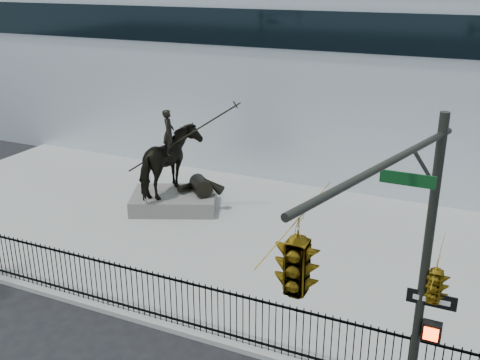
% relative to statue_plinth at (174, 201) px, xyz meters
% --- Properties ---
extents(ground, '(120.00, 120.00, 0.00)m').
position_rel_statue_plinth_xyz_m(ground, '(3.58, -8.27, -0.47)').
color(ground, black).
rests_on(ground, ground).
extents(plaza, '(30.00, 12.00, 0.15)m').
position_rel_statue_plinth_xyz_m(plaza, '(3.58, -1.27, -0.39)').
color(plaza, '#9C9B99').
rests_on(plaza, ground).
extents(building, '(44.00, 14.00, 9.00)m').
position_rel_statue_plinth_xyz_m(building, '(3.58, 11.73, 4.03)').
color(building, silver).
rests_on(building, ground).
extents(picket_fence, '(22.10, 0.10, 1.50)m').
position_rel_statue_plinth_xyz_m(picket_fence, '(3.58, -7.02, 0.44)').
color(picket_fence, black).
rests_on(picket_fence, plaza).
extents(statue_plinth, '(4.03, 3.49, 0.63)m').
position_rel_statue_plinth_xyz_m(statue_plinth, '(0.00, 0.00, 0.00)').
color(statue_plinth, '#5A5652').
rests_on(statue_plinth, plaza).
extents(equestrian_statue, '(3.99, 3.37, 3.67)m').
position_rel_statue_plinth_xyz_m(equestrian_statue, '(0.06, 0.03, 1.65)').
color(equestrian_statue, black).
rests_on(equestrian_statue, statue_plinth).
extents(traffic_signal_right, '(2.17, 6.86, 7.00)m').
position_rel_statue_plinth_xyz_m(traffic_signal_right, '(10.05, -10.27, 4.38)').
color(traffic_signal_right, '#262923').
rests_on(traffic_signal_right, ground).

